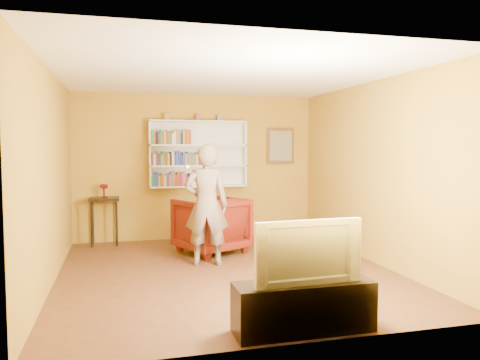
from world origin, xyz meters
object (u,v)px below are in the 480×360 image
console_table (104,206)px  person (206,205)px  tv_cabinet (304,307)px  ruby_lustre (104,188)px  armchair (211,225)px  bookshelf (198,154)px  television (304,250)px

console_table → person: (1.49, -1.82, 0.19)m
console_table → tv_cabinet: size_ratio=0.64×
ruby_lustre → armchair: 2.08m
console_table → armchair: (1.71, -1.04, -0.24)m
armchair → tv_cabinet: armchair is taller
ruby_lustre → armchair: size_ratio=0.24×
armchair → console_table: bearing=-56.3°
bookshelf → ruby_lustre: (-1.69, -0.16, -0.58)m
tv_cabinet → console_table: bearing=113.0°
ruby_lustre → armchair: ruby_lustre is taller
person → television: bearing=111.3°
ruby_lustre → television: size_ratio=0.23×
console_table → tv_cabinet: bearing=-67.0°
console_table → person: bearing=-50.7°
tv_cabinet → television: bearing=180.0°
ruby_lustre → tv_cabinet: 4.95m
person → tv_cabinet: (0.43, -2.68, -0.65)m
console_table → bookshelf: bearing=5.4°
bookshelf → ruby_lustre: size_ratio=7.46×
bookshelf → television: size_ratio=1.74×
tv_cabinet → armchair: bearing=93.4°
bookshelf → console_table: bookshelf is taller
television → armchair: bearing=90.2°
person → tv_cabinet: 2.79m
bookshelf → console_table: size_ratio=2.13×
ruby_lustre → tv_cabinet: size_ratio=0.18×
bookshelf → tv_cabinet: bearing=-87.2°
person → television: 2.72m
bookshelf → armchair: (0.02, -1.20, -1.14)m
armchair → tv_cabinet: 3.47m
tv_cabinet → television: size_ratio=1.27×
console_table → armchair: size_ratio=0.84×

